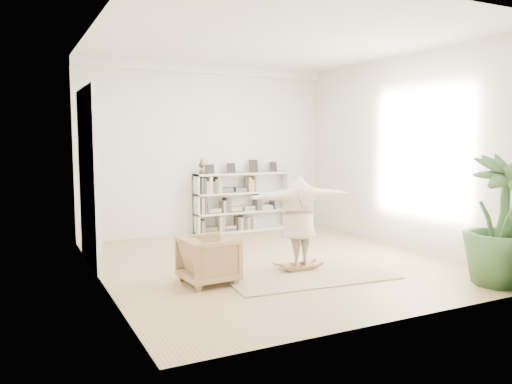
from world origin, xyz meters
The scene contains 9 objects.
floor centered at (0.00, 0.00, 0.00)m, with size 6.00×6.00×0.00m, color olive.
room_shell centered at (0.00, 2.94, 3.51)m, with size 6.00×6.00×6.00m.
doors centered at (-2.70, 1.30, 1.40)m, with size 0.09×1.78×2.92m.
bookshelf centered at (0.74, 2.82, 0.64)m, with size 2.20×0.35×1.64m.
armchair centered at (-1.39, -0.67, 0.34)m, with size 0.72×0.74×0.68m, color tan.
rug centered at (0.11, -0.64, 0.01)m, with size 2.50×2.00×0.02m, color tan.
rocker_board centered at (0.11, -0.64, 0.07)m, with size 0.54×0.35×0.11m.
person centered at (0.11, -0.64, 0.83)m, with size 1.72×0.47×1.40m, color beige.
houseplant centered at (2.24, -2.55, 0.91)m, with size 1.02×1.02×1.82m, color #31542A.
Camera 1 is at (-3.86, -7.16, 2.03)m, focal length 35.00 mm.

